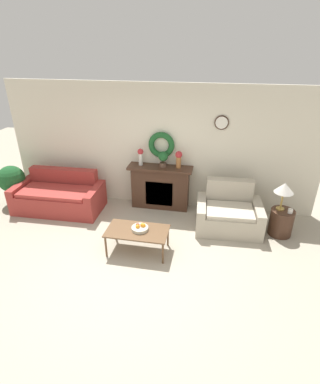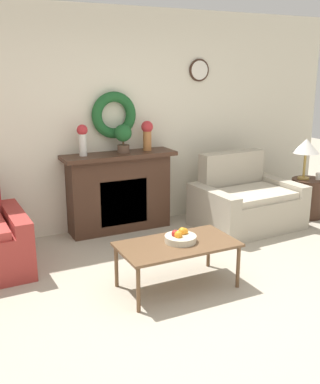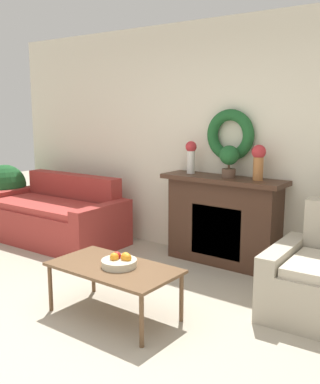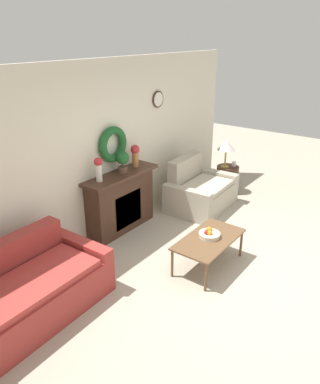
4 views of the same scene
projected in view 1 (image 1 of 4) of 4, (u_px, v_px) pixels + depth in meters
The scene contains 14 objects.
ground_plane at pixel (129, 270), 4.98m from camera, with size 16.00×16.00×0.00m, color #ADA38E.
wall_back at pixel (158, 147), 6.51m from camera, with size 6.80×0.19×2.70m.
fireplace at pixel (160, 187), 6.69m from camera, with size 1.40×0.41×0.99m.
couch_left at pixel (59, 196), 6.69m from camera, with size 1.93×1.00×0.85m.
loveseat_right at pixel (229, 214), 6.01m from camera, with size 1.32×0.99×0.92m.
coffee_table at pixel (137, 232), 5.27m from camera, with size 1.09×0.59×0.44m.
fruit_bowl at pixel (140, 228), 5.24m from camera, with size 0.29×0.29×0.12m.
side_table_by_loveseat at pixel (281, 222), 5.81m from camera, with size 0.45×0.45×0.53m.
table_lamp at pixel (284, 188), 5.54m from camera, with size 0.36×0.36×0.55m.
mug at pixel (290, 211), 5.59m from camera, with size 0.09×0.09×0.09m.
vase_on_mantel_left at pixel (141, 156), 6.46m from camera, with size 0.13×0.13×0.37m.
vase_on_mantel_right at pixel (179, 158), 6.32m from camera, with size 0.15×0.15×0.37m.
potted_plant_on_mantel at pixel (163, 158), 6.36m from camera, with size 0.21×0.21×0.35m.
potted_plant_floor_by_couch at pixel (12, 180), 6.83m from camera, with size 0.61×0.61×0.91m.
Camera 1 is at (1.24, -3.71, 3.39)m, focal length 28.00 mm.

